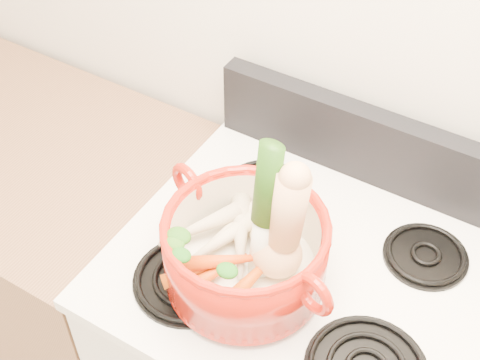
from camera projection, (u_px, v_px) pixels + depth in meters
The scene contains 20 objects.
wall_back at pixel (405, 35), 1.32m from camera, with size 3.50×0.02×2.60m, color silver.
cooktop at pixel (311, 270), 1.36m from camera, with size 0.78×0.67×0.03m, color white.
control_backsplash at pixel (376, 148), 1.47m from camera, with size 0.76×0.05×0.18m, color black.
burner_front_left at pixel (189, 279), 1.32m from camera, with size 0.22×0.22×0.02m, color black.
burner_back_left at pixel (264, 186), 1.50m from camera, with size 0.17×0.17×0.02m, color black.
burner_back_right at pixel (426, 255), 1.36m from camera, with size 0.17×0.17×0.02m, color black.
dutch_oven at pixel (245, 252), 1.26m from camera, with size 0.31×0.31×0.15m, color #A2160A.
pot_handle_left at pixel (187, 182), 1.31m from camera, with size 0.09×0.09×0.02m, color #A2160A.
pot_handle_right at pixel (314, 294), 1.13m from camera, with size 0.09×0.09×0.02m, color #A2160A.
squash at pixel (278, 223), 1.20m from camera, with size 0.11×0.11×0.26m, color #E1AA73, non-canonical shape.
leek at pixel (264, 212), 1.18m from camera, with size 0.05×0.05×0.31m, color white.
ginger at pixel (267, 239), 1.31m from camera, with size 0.08×0.05×0.04m, color tan.
parsnip_0 at pixel (230, 229), 1.32m from camera, with size 0.04×0.04×0.22m, color beige.
parsnip_1 at pixel (221, 239), 1.30m from camera, with size 0.04×0.04×0.19m, color beige.
parsnip_2 at pixel (241, 233), 1.30m from camera, with size 0.04×0.04×0.20m, color beige.
parsnip_3 at pixel (199, 226), 1.31m from camera, with size 0.04×0.04×0.17m, color beige.
carrot_0 at pixel (214, 274), 1.25m from camera, with size 0.03×0.03×0.15m, color #D14F0A.
carrot_1 at pixel (197, 271), 1.26m from camera, with size 0.03×0.03×0.14m, color #B94C09.
carrot_2 at pixel (256, 274), 1.24m from camera, with size 0.03×0.03×0.16m, color #C73809.
carrot_3 at pixel (224, 262), 1.25m from camera, with size 0.03×0.03×0.16m, color red.
Camera 1 is at (0.31, 0.61, 2.03)m, focal length 50.00 mm.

